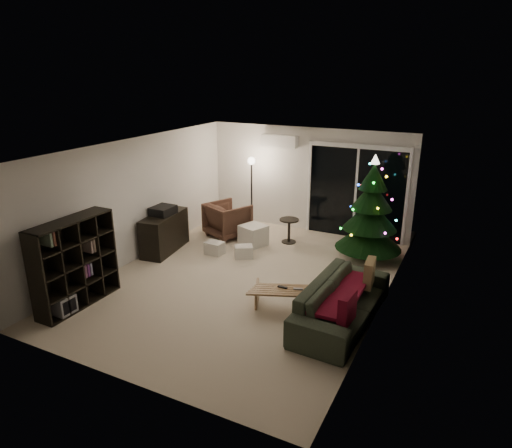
{
  "coord_description": "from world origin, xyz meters",
  "views": [
    {
      "loc": [
        3.69,
        -6.85,
        3.79
      ],
      "look_at": [
        0.1,
        0.3,
        1.05
      ],
      "focal_mm": 32.0,
      "sensor_mm": 36.0,
      "label": 1
    }
  ],
  "objects_px": {
    "media_cabinet": "(164,233)",
    "armchair": "(228,220)",
    "coffee_table": "(291,301)",
    "bookshelf": "(67,261)",
    "christmas_tree": "(371,209)",
    "sofa": "(342,302)"
  },
  "relations": [
    {
      "from": "media_cabinet",
      "to": "coffee_table",
      "type": "bearing_deg",
      "value": -28.09
    },
    {
      "from": "bookshelf",
      "to": "sofa",
      "type": "height_order",
      "value": "bookshelf"
    },
    {
      "from": "coffee_table",
      "to": "christmas_tree",
      "type": "distance_m",
      "value": 2.97
    },
    {
      "from": "armchair",
      "to": "sofa",
      "type": "relative_size",
      "value": 0.39
    },
    {
      "from": "media_cabinet",
      "to": "armchair",
      "type": "distance_m",
      "value": 1.6
    },
    {
      "from": "armchair",
      "to": "christmas_tree",
      "type": "distance_m",
      "value": 3.37
    },
    {
      "from": "media_cabinet",
      "to": "bookshelf",
      "type": "bearing_deg",
      "value": -98.38
    },
    {
      "from": "sofa",
      "to": "bookshelf",
      "type": "bearing_deg",
      "value": 111.52
    },
    {
      "from": "bookshelf",
      "to": "coffee_table",
      "type": "relative_size",
      "value": 1.16
    },
    {
      "from": "bookshelf",
      "to": "media_cabinet",
      "type": "bearing_deg",
      "value": 111.6
    },
    {
      "from": "bookshelf",
      "to": "armchair",
      "type": "xyz_separation_m",
      "value": [
        0.77,
        4.0,
        -0.35
      ]
    },
    {
      "from": "christmas_tree",
      "to": "armchair",
      "type": "bearing_deg",
      "value": -177.98
    },
    {
      "from": "coffee_table",
      "to": "christmas_tree",
      "type": "bearing_deg",
      "value": 56.05
    },
    {
      "from": "sofa",
      "to": "coffee_table",
      "type": "bearing_deg",
      "value": 99.93
    },
    {
      "from": "bookshelf",
      "to": "coffee_table",
      "type": "bearing_deg",
      "value": 42.72
    },
    {
      "from": "christmas_tree",
      "to": "bookshelf",
      "type": "bearing_deg",
      "value": -134.67
    },
    {
      "from": "media_cabinet",
      "to": "sofa",
      "type": "xyz_separation_m",
      "value": [
        4.3,
        -1.15,
        -0.08
      ]
    },
    {
      "from": "armchair",
      "to": "coffee_table",
      "type": "distance_m",
      "value": 3.8
    },
    {
      "from": "bookshelf",
      "to": "armchair",
      "type": "distance_m",
      "value": 4.08
    },
    {
      "from": "media_cabinet",
      "to": "christmas_tree",
      "type": "bearing_deg",
      "value": 12.13
    },
    {
      "from": "bookshelf",
      "to": "sofa",
      "type": "bearing_deg",
      "value": 40.18
    },
    {
      "from": "bookshelf",
      "to": "coffee_table",
      "type": "distance_m",
      "value": 3.77
    }
  ]
}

